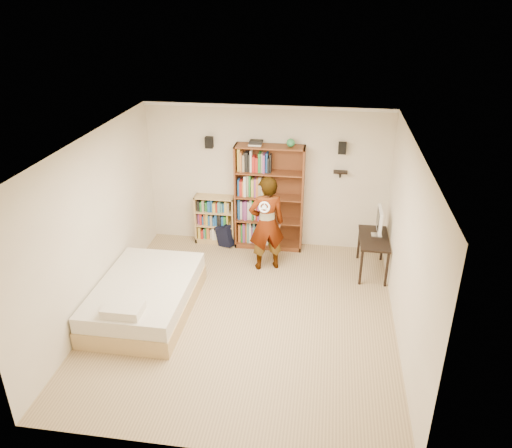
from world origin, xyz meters
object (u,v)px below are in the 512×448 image
(daybed, at_px, (145,293))
(person, at_px, (267,224))
(tall_bookshelf, at_px, (269,198))
(low_bookshelf, at_px, (215,219))
(computer_desk, at_px, (372,255))

(daybed, relative_size, person, 1.24)
(tall_bookshelf, height_order, low_bookshelf, tall_bookshelf)
(low_bookshelf, height_order, daybed, low_bookshelf)
(low_bookshelf, distance_m, person, 1.46)
(low_bookshelf, relative_size, computer_desk, 0.97)
(computer_desk, distance_m, person, 1.93)
(tall_bookshelf, bearing_deg, person, -85.99)
(person, bearing_deg, daybed, 23.16)
(daybed, bearing_deg, tall_bookshelf, 56.14)
(tall_bookshelf, relative_size, low_bookshelf, 2.10)
(tall_bookshelf, distance_m, computer_desk, 2.14)
(computer_desk, bearing_deg, person, -176.23)
(tall_bookshelf, relative_size, daybed, 0.94)
(daybed, height_order, person, person)
(tall_bookshelf, height_order, daybed, tall_bookshelf)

